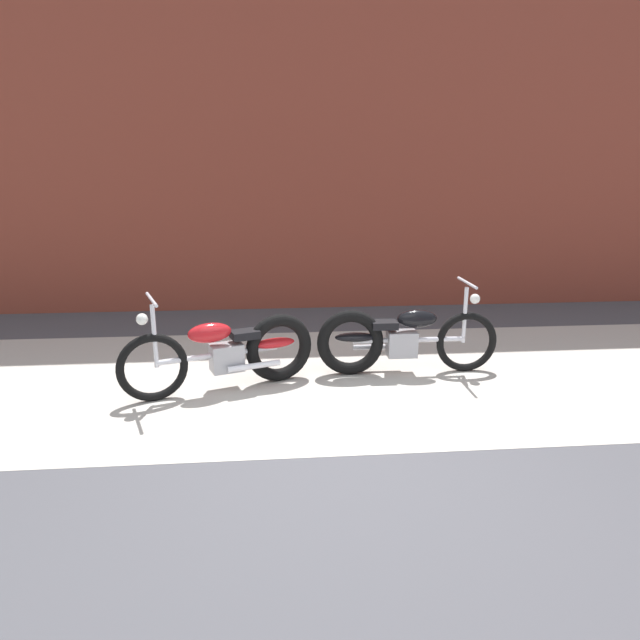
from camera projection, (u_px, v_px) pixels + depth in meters
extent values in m
plane|color=#47474C|center=(338.00, 457.00, 4.31)|extent=(80.00, 80.00, 0.00)
cube|color=#B2ADA3|center=(319.00, 377.00, 5.99)|extent=(36.00, 3.50, 0.01)
cube|color=brown|center=(300.00, 138.00, 8.62)|extent=(36.00, 0.50, 5.38)
torus|color=black|center=(153.00, 368.00, 5.29)|extent=(0.67, 0.30, 0.68)
torus|color=black|center=(279.00, 348.00, 5.81)|extent=(0.73, 0.37, 0.73)
cylinder|color=silver|center=(219.00, 355.00, 5.54)|extent=(1.18, 0.47, 0.06)
cube|color=#99999E|center=(227.00, 357.00, 5.59)|extent=(0.38, 0.32, 0.28)
ellipsoid|color=red|center=(210.00, 333.00, 5.45)|extent=(0.48, 0.33, 0.20)
ellipsoid|color=red|center=(275.00, 343.00, 5.77)|extent=(0.47, 0.32, 0.10)
cube|color=black|center=(245.00, 334.00, 5.61)|extent=(0.33, 0.28, 0.08)
cylinder|color=silver|center=(154.00, 336.00, 5.23)|extent=(0.06, 0.06, 0.62)
cylinder|color=silver|center=(151.00, 299.00, 5.13)|extent=(0.23, 0.56, 0.03)
sphere|color=white|center=(142.00, 319.00, 5.14)|extent=(0.11, 0.11, 0.11)
cylinder|color=silver|center=(254.00, 366.00, 5.57)|extent=(0.54, 0.24, 0.06)
torus|color=black|center=(466.00, 342.00, 6.09)|extent=(0.68, 0.09, 0.68)
torus|color=black|center=(350.00, 343.00, 5.99)|extent=(0.73, 0.14, 0.73)
cylinder|color=silver|center=(409.00, 340.00, 6.03)|extent=(1.24, 0.07, 0.06)
cube|color=#99999E|center=(402.00, 344.00, 6.04)|extent=(0.32, 0.22, 0.28)
ellipsoid|color=black|center=(417.00, 319.00, 5.98)|extent=(0.44, 0.19, 0.20)
ellipsoid|color=black|center=(355.00, 337.00, 5.98)|extent=(0.44, 0.18, 0.10)
cube|color=black|center=(384.00, 325.00, 5.97)|extent=(0.28, 0.20, 0.08)
cylinder|color=silver|center=(465.00, 315.00, 6.01)|extent=(0.04, 0.04, 0.62)
cylinder|color=silver|center=(467.00, 283.00, 5.92)|extent=(0.04, 0.58, 0.03)
sphere|color=white|center=(475.00, 299.00, 5.97)|extent=(0.11, 0.11, 0.11)
cylinder|color=silver|center=(377.00, 347.00, 6.19)|extent=(0.55, 0.07, 0.06)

